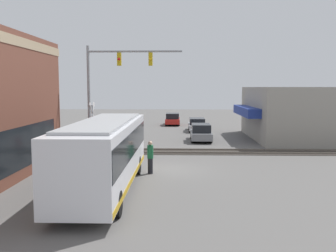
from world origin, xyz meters
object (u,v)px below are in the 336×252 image
at_px(parked_car_silver, 197,125).
at_px(city_bus, 105,152).
at_px(parked_car_grey, 201,133).
at_px(pedestrian_near_bus, 150,157).
at_px(pedestrian_at_crossing, 98,147).
at_px(parked_car_red, 173,120).
at_px(crossing_signal, 92,124).

bearing_deg(parked_car_silver, city_bus, 167.33).
xyz_separation_m(parked_car_grey, pedestrian_near_bus, (-12.97, 3.57, 0.24)).
height_order(city_bus, parked_car_grey, city_bus).
height_order(parked_car_silver, pedestrian_at_crossing, pedestrian_at_crossing).
xyz_separation_m(parked_car_red, pedestrian_near_bus, (-27.19, 0.77, 0.25)).
distance_m(parked_car_grey, parked_car_silver, 7.65).
relative_size(parked_car_silver, parked_car_red, 1.07).
bearing_deg(city_bus, crossing_signal, 16.96).
bearing_deg(parked_car_red, parked_car_grey, -168.86).
distance_m(crossing_signal, pedestrian_near_bus, 6.65).
distance_m(city_bus, crossing_signal, 8.64).
bearing_deg(parked_car_grey, city_bus, 161.75).
height_order(city_bus, crossing_signal, crossing_signal).
xyz_separation_m(crossing_signal, pedestrian_at_crossing, (-0.70, -0.53, -1.45)).
relative_size(pedestrian_near_bus, pedestrian_at_crossing, 1.11).
bearing_deg(pedestrian_at_crossing, parked_car_red, -11.26).
bearing_deg(parked_car_red, pedestrian_at_crossing, 168.74).
bearing_deg(parked_car_grey, pedestrian_at_crossing, 140.08).
relative_size(parked_car_silver, pedestrian_near_bus, 2.53).
xyz_separation_m(crossing_signal, pedestrian_near_bus, (-4.84, -4.35, -1.35)).
height_order(parked_car_grey, pedestrian_at_crossing, pedestrian_at_crossing).
bearing_deg(city_bus, parked_car_red, -4.86).
bearing_deg(parked_car_red, pedestrian_near_bus, 178.39).
xyz_separation_m(pedestrian_near_bus, pedestrian_at_crossing, (4.14, 3.82, -0.11)).
xyz_separation_m(parked_car_grey, parked_car_silver, (7.65, 0.00, -0.04)).
xyz_separation_m(parked_car_silver, pedestrian_near_bus, (-20.62, 3.57, 0.28)).
xyz_separation_m(parked_car_grey, pedestrian_at_crossing, (-8.83, 7.39, 0.13)).
xyz_separation_m(parked_car_grey, parked_car_red, (14.22, 2.80, -0.01)).
distance_m(city_bus, pedestrian_at_crossing, 7.87).
relative_size(parked_car_grey, parked_car_silver, 0.95).
height_order(crossing_signal, parked_car_silver, crossing_signal).
distance_m(city_bus, pedestrian_near_bus, 3.97).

